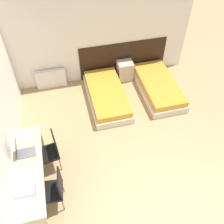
# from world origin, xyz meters

# --- Properties ---
(wall_back) EXTENTS (5.33, 0.05, 2.70)m
(wall_back) POSITION_xyz_m (0.00, 4.42, 1.35)
(wall_back) COLOR white
(wall_back) RESTS_ON ground_plane
(wall_left) EXTENTS (0.05, 5.40, 2.70)m
(wall_left) POSITION_xyz_m (-2.19, 2.20, 1.35)
(wall_left) COLOR white
(wall_left) RESTS_ON ground_plane
(headboard_panel) EXTENTS (2.51, 0.03, 1.05)m
(headboard_panel) POSITION_xyz_m (0.82, 4.39, 0.52)
(headboard_panel) COLOR black
(headboard_panel) RESTS_ON ground_plane
(bed_near_window) EXTENTS (0.96, 1.95, 0.35)m
(bed_near_window) POSITION_xyz_m (0.10, 3.38, 0.17)
(bed_near_window) COLOR beige
(bed_near_window) RESTS_ON ground_plane
(bed_near_door) EXTENTS (0.96, 1.95, 0.35)m
(bed_near_door) POSITION_xyz_m (1.55, 3.38, 0.17)
(bed_near_door) COLOR beige
(bed_near_door) RESTS_ON ground_plane
(nightstand) EXTENTS (0.43, 0.38, 0.55)m
(nightstand) POSITION_xyz_m (0.82, 4.16, 0.28)
(nightstand) COLOR beige
(nightstand) RESTS_ON ground_plane
(radiator) EXTENTS (0.83, 0.12, 0.56)m
(radiator) POSITION_xyz_m (-1.27, 4.30, 0.28)
(radiator) COLOR silver
(radiator) RESTS_ON ground_plane
(desk) EXTENTS (0.57, 1.95, 0.72)m
(desk) POSITION_xyz_m (-1.88, 1.30, 0.56)
(desk) COLOR #C6B28E
(desk) RESTS_ON ground_plane
(chair_near_laptop) EXTENTS (0.48, 0.48, 0.95)m
(chair_near_laptop) POSITION_xyz_m (-1.46, 1.72, 0.52)
(chair_near_laptop) COLOR black
(chair_near_laptop) RESTS_ON ground_plane
(chair_near_notebook) EXTENTS (0.46, 0.46, 0.95)m
(chair_near_notebook) POSITION_xyz_m (-1.46, 0.88, 0.52)
(chair_near_notebook) COLOR black
(chair_near_notebook) RESTS_ON ground_plane
(laptop) EXTENTS (0.35, 0.24, 0.35)m
(laptop) POSITION_xyz_m (-1.93, 1.63, 0.79)
(laptop) COLOR slate
(laptop) RESTS_ON desk
(open_notebook) EXTENTS (0.33, 0.20, 0.02)m
(open_notebook) POSITION_xyz_m (-1.91, 0.84, 0.73)
(open_notebook) COLOR #B21E1E
(open_notebook) RESTS_ON desk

